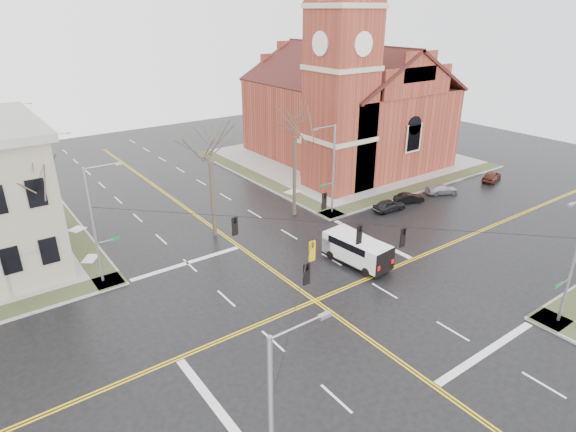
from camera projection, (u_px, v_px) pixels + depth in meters
ground at (315, 301)px, 34.39m from camera, size 120.00×120.00×0.00m
sidewalks at (315, 300)px, 34.36m from camera, size 80.00×80.00×0.17m
road_markings at (315, 301)px, 34.39m from camera, size 100.00×100.00×0.01m
church at (345, 99)px, 62.83m from camera, size 24.28×27.48×27.50m
signal_pole_ne at (332, 167)px, 47.08m from camera, size 2.75×0.22×9.00m
signal_pole_nw at (95, 222)px, 34.87m from camera, size 2.75×0.22×9.00m
signal_pole_se at (574, 257)px, 29.99m from camera, size 2.75×0.22×9.00m
signal_pole_sw at (275, 428)px, 17.78m from camera, size 2.75×0.22×9.00m
span_wires at (317, 222)px, 31.93m from camera, size 23.02×23.02×0.03m
traffic_signals at (323, 235)px, 31.74m from camera, size 8.21×8.26×1.30m
streetlight_north_a at (55, 170)px, 47.68m from camera, size 2.30×0.20×8.00m
streetlight_north_b at (20, 132)px, 62.54m from camera, size 2.30×0.20×8.00m
cargo_van at (355, 248)px, 39.07m from camera, size 2.84×6.04×2.22m
parked_car_a at (389, 205)px, 49.49m from camera, size 3.73×1.74×1.24m
parked_car_b at (409, 198)px, 51.61m from camera, size 3.40×2.14×1.06m
parked_car_c at (442, 189)px, 54.12m from camera, size 4.03×2.86×1.08m
parked_car_d at (492, 176)px, 58.08m from camera, size 4.00×2.49×1.27m
tree_nw_far at (33, 184)px, 33.83m from camera, size 4.00×4.00×10.83m
tree_nw_near at (210, 158)px, 41.33m from camera, size 4.00×4.00×10.25m
tree_ne at (295, 131)px, 45.16m from camera, size 4.00×4.00×11.93m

